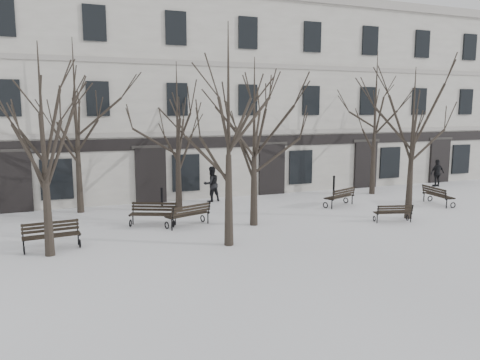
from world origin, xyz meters
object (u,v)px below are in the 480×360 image
bench_1 (189,214)px  bench_4 (340,196)px  tree_2 (254,122)px  tree_1 (228,109)px  bench_0 (51,235)px  bench_2 (393,212)px  bench_3 (153,213)px  tree_3 (413,125)px  tree_0 (42,125)px  bench_5 (437,195)px

bench_1 → bench_4: bench_1 is taller
tree_2 → bench_4: bearing=19.5°
tree_2 → bench_1: 4.72m
tree_1 → bench_0: 7.62m
bench_1 → bench_2: bearing=143.7°
bench_0 → bench_3: 4.50m
bench_0 → bench_2: 13.89m
tree_1 → tree_3: size_ratio=1.17×
tree_0 → bench_0: 3.94m
bench_1 → bench_5: size_ratio=1.04×
tree_2 → tree_1: bearing=-129.8°
tree_1 → tree_3: bearing=6.6°
bench_1 → bench_3: bench_1 is taller
tree_2 → bench_4: size_ratio=3.50×
tree_0 → bench_1: tree_0 is taller
tree_2 → bench_2: (5.86, -1.75, -3.92)m
bench_1 → bench_4: bearing=168.7°
bench_5 → bench_2: bearing=122.9°
tree_1 → tree_2: tree_1 is taller
bench_0 → bench_5: size_ratio=1.00×
tree_0 → bench_4: bearing=13.8°
bench_3 → bench_1: bearing=-3.1°
tree_0 → bench_5: bearing=5.7°
bench_5 → bench_4: bearing=79.9°
bench_4 → bench_5: size_ratio=1.01×
bench_5 → bench_3: bearing=93.2°
bench_2 → bench_0: bearing=10.9°
bench_1 → bench_4: (8.27, 1.22, -0.01)m
bench_1 → bench_3: (-1.35, 0.71, -0.00)m
tree_2 → bench_3: bearing=159.7°
tree_0 → bench_3: 6.27m
tree_0 → bench_1: (5.40, 2.14, -3.85)m
bench_4 → tree_2: bearing=-2.9°
bench_1 → tree_0: bearing=1.9°
tree_2 → bench_3: (-4.00, 1.48, -3.83)m
tree_3 → bench_1: 10.53m
bench_1 → bench_4: size_ratio=1.02×
tree_1 → bench_0: bearing=163.1°
tree_2 → bench_2: size_ratio=4.14×
bench_0 → bench_5: 18.50m
bench_2 → bench_3: (-9.86, 3.23, 0.09)m
tree_3 → bench_5: bearing=28.2°
tree_0 → bench_5: (18.53, 1.86, -3.86)m
bench_0 → bench_1: bench_1 is taller
tree_0 → tree_3: bearing=-0.0°
tree_1 → tree_3: tree_1 is taller
bench_0 → bench_1: 5.51m
tree_1 → bench_0: size_ratio=4.00×
bench_4 → bench_5: bench_4 is taller
tree_0 → bench_0: tree_0 is taller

